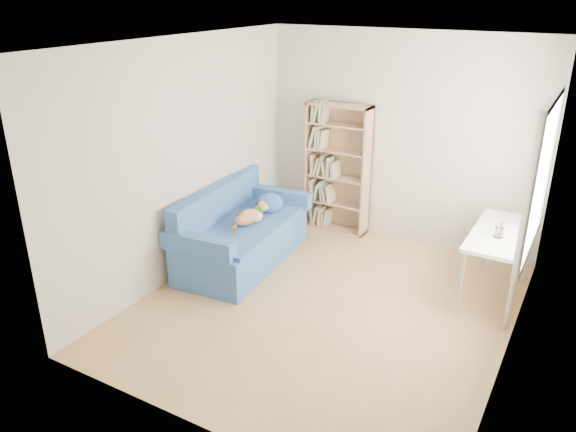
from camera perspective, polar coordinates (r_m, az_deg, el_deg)
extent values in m
plane|color=#AF814F|center=(5.86, 3.85, -9.09)|extent=(4.00, 4.00, 0.00)
cube|color=silver|center=(7.08, 11.34, 7.60)|extent=(3.50, 0.04, 2.60)
cube|color=silver|center=(3.74, -9.33, -5.90)|extent=(3.50, 0.04, 2.60)
cube|color=silver|center=(6.22, -10.54, 5.60)|extent=(0.04, 4.00, 2.60)
cube|color=silver|center=(4.87, 23.08, -0.63)|extent=(0.04, 4.00, 2.60)
cube|color=white|center=(5.02, 4.64, 17.12)|extent=(3.50, 4.00, 0.04)
cube|color=white|center=(5.37, 24.27, 3.53)|extent=(0.01, 1.20, 1.30)
cube|color=navy|center=(6.66, -4.58, -2.84)|extent=(1.01, 1.88, 0.45)
cube|color=navy|center=(6.67, -7.18, 1.30)|extent=(0.32, 1.82, 0.44)
cube|color=navy|center=(7.17, -0.96, 1.97)|extent=(0.87, 0.23, 0.20)
cube|color=navy|center=(5.92, -9.16, -2.90)|extent=(0.87, 0.23, 0.20)
cube|color=navy|center=(6.54, -4.50, -0.92)|extent=(0.98, 1.74, 0.05)
ellipsoid|color=#2E5296|center=(6.88, -1.87, 1.27)|extent=(0.33, 0.36, 0.24)
ellipsoid|color=#A43E12|center=(6.49, -4.16, -0.11)|extent=(0.22, 0.40, 0.16)
ellipsoid|color=silver|center=(6.55, -3.21, -0.03)|extent=(0.13, 0.17, 0.10)
ellipsoid|color=#3D2910|center=(6.45, -4.61, 0.11)|extent=(0.13, 0.20, 0.08)
sphere|color=#A43E12|center=(6.68, -2.71, 0.95)|extent=(0.14, 0.14, 0.14)
cone|color=#A43E12|center=(6.69, -2.70, 1.59)|extent=(0.06, 0.06, 0.07)
cone|color=#A43E12|center=(6.64, -3.00, 1.42)|extent=(0.06, 0.06, 0.07)
cylinder|color=green|center=(6.64, -3.06, 0.62)|extent=(0.11, 0.04, 0.11)
cylinder|color=#3D2910|center=(6.34, -5.41, -1.02)|extent=(0.09, 0.16, 0.05)
cube|color=tan|center=(7.51, 2.19, 5.26)|extent=(0.03, 0.26, 1.69)
cube|color=tan|center=(7.19, 7.97, 4.27)|extent=(0.03, 0.26, 1.69)
cube|color=tan|center=(7.14, 5.25, 11.16)|extent=(0.85, 0.26, 0.03)
cube|color=tan|center=(7.63, 4.81, -1.18)|extent=(0.85, 0.26, 0.03)
cube|color=tan|center=(7.45, 5.42, 5.03)|extent=(0.85, 0.02, 1.69)
cube|color=white|center=(6.07, 20.90, -1.69)|extent=(0.56, 1.22, 0.04)
cylinder|color=silver|center=(6.71, 23.23, -3.28)|extent=(0.04, 0.04, 0.71)
cylinder|color=silver|center=(5.71, 21.65, -7.60)|extent=(0.04, 0.04, 0.71)
cylinder|color=silver|center=(6.76, 19.41, -2.52)|extent=(0.04, 0.04, 0.71)
cylinder|color=silver|center=(5.76, 17.15, -6.66)|extent=(0.04, 0.04, 0.71)
cylinder|color=white|center=(5.91, 20.64, -1.57)|extent=(0.09, 0.09, 0.10)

